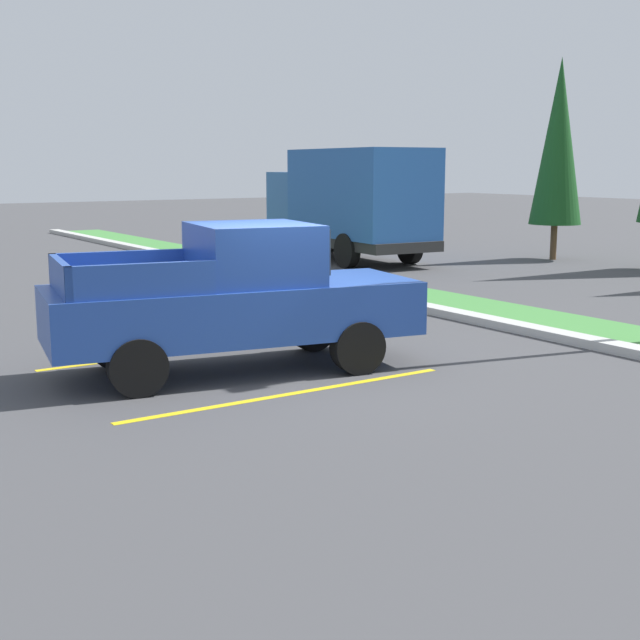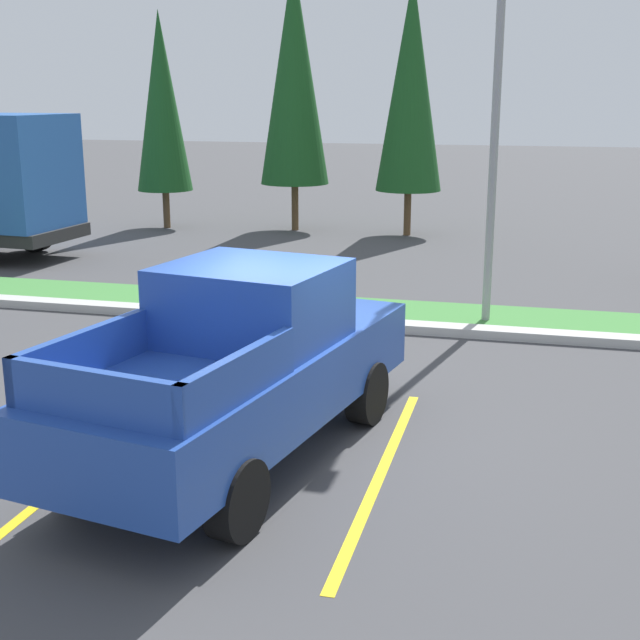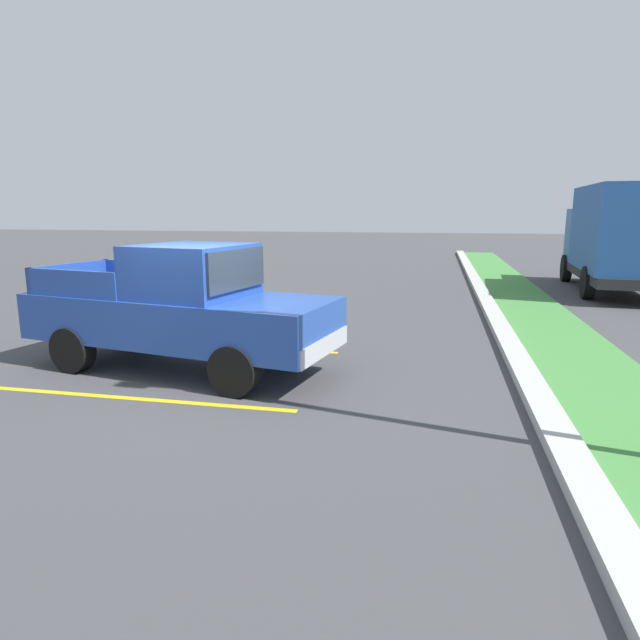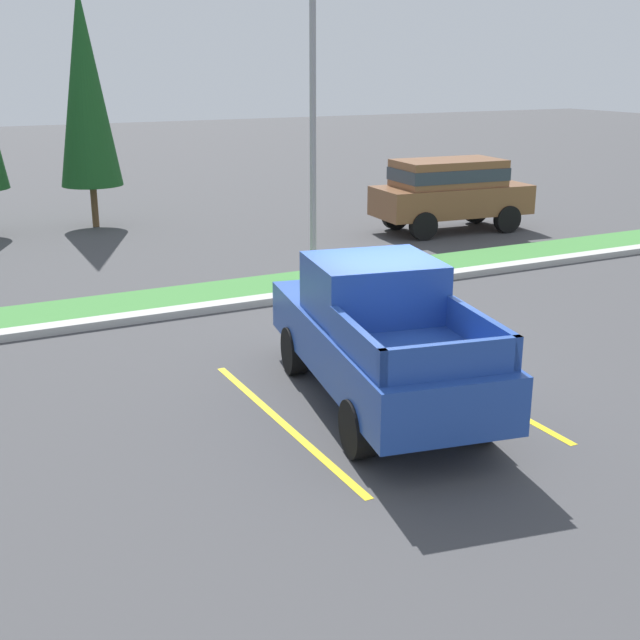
{
  "view_description": "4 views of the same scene",
  "coord_description": "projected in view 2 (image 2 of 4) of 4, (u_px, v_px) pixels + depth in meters",
  "views": [
    {
      "loc": [
        10.09,
        -6.25,
        2.9
      ],
      "look_at": [
        0.3,
        0.26,
        0.79
      ],
      "focal_mm": 48.32,
      "sensor_mm": 36.0,
      "label": 1
    },
    {
      "loc": [
        2.37,
        -8.89,
        3.85
      ],
      "look_at": [
        -0.31,
        1.7,
        0.99
      ],
      "focal_mm": 48.61,
      "sensor_mm": 36.0,
      "label": 2
    },
    {
      "loc": [
        7.57,
        3.52,
        2.63
      ],
      "look_at": [
        -0.29,
        1.85,
        1.01
      ],
      "focal_mm": 30.46,
      "sensor_mm": 36.0,
      "label": 3
    },
    {
      "loc": [
        -6.54,
        -10.29,
        4.79
      ],
      "look_at": [
        -0.78,
        0.94,
        0.87
      ],
      "focal_mm": 46.72,
      "sensor_mm": 36.0,
      "label": 4
    }
  ],
  "objects": [
    {
      "name": "parking_line_near",
      "position": [
        112.0,
        444.0,
        9.82
      ],
      "size": [
        0.12,
        4.8,
        0.01
      ],
      "primitive_type": "cube",
      "color": "yellow",
      "rests_on": "ground"
    },
    {
      "name": "cypress_tree_center",
      "position": [
        411.0,
        84.0,
        23.3
      ],
      "size": [
        1.81,
        1.81,
        6.96
      ],
      "color": "brown",
      "rests_on": "ground"
    },
    {
      "name": "parking_line_far",
      "position": [
        381.0,
        472.0,
        9.09
      ],
      "size": [
        0.12,
        4.8,
        0.01
      ],
      "primitive_type": "cube",
      "color": "yellow",
      "rests_on": "ground"
    },
    {
      "name": "cypress_tree_left_inner",
      "position": [
        294.0,
        73.0,
        24.13
      ],
      "size": [
        1.95,
        1.95,
        7.49
      ],
      "color": "brown",
      "rests_on": "ground"
    },
    {
      "name": "cypress_tree_leftmost",
      "position": [
        162.0,
        102.0,
        24.77
      ],
      "size": [
        1.6,
        1.6,
        6.16
      ],
      "color": "brown",
      "rests_on": "ground"
    },
    {
      "name": "ground_plane",
      "position": [
        310.0,
        442.0,
        9.88
      ],
      "size": [
        120.0,
        120.0,
        0.0
      ],
      "primitive_type": "plane",
      "color": "#424244"
    },
    {
      "name": "street_light",
      "position": [
        497.0,
        85.0,
        13.88
      ],
      "size": [
        0.24,
        1.49,
        6.89
      ],
      "color": "gray",
      "rests_on": "ground"
    },
    {
      "name": "curb_strip",
      "position": [
        386.0,
        326.0,
        14.55
      ],
      "size": [
        56.0,
        0.4,
        0.15
      ],
      "primitive_type": "cube",
      "color": "#B2B2AD",
      "rests_on": "ground"
    },
    {
      "name": "grass_median",
      "position": [
        396.0,
        313.0,
        15.59
      ],
      "size": [
        56.0,
        1.8,
        0.06
      ],
      "primitive_type": "cube",
      "color": "#42843D",
      "rests_on": "ground"
    },
    {
      "name": "pickup_truck_main",
      "position": [
        242.0,
        366.0,
        9.24
      ],
      "size": [
        2.82,
        5.48,
        2.1
      ],
      "color": "black",
      "rests_on": "ground"
    }
  ]
}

